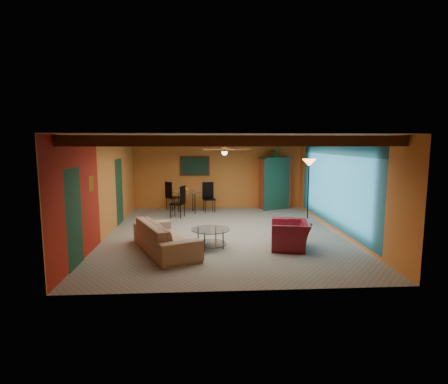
{
  "coord_description": "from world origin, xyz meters",
  "views": [
    {
      "loc": [
        -0.62,
        -9.86,
        2.55
      ],
      "look_at": [
        0.0,
        0.2,
        1.15
      ],
      "focal_mm": 28.61,
      "sensor_mm": 36.0,
      "label": 1
    }
  ],
  "objects": [
    {
      "name": "vase",
      "position": [
        -1.19,
        2.99,
        1.19
      ],
      "size": [
        0.22,
        0.22,
        0.17
      ],
      "primitive_type": "imported",
      "rotation": [
        0.0,
        0.0,
        0.42
      ],
      "color": "orange",
      "rests_on": "dining_table"
    },
    {
      "name": "coffee_table",
      "position": [
        -0.43,
        -1.41,
        0.24
      ],
      "size": [
        1.2,
        1.2,
        0.48
      ],
      "primitive_type": null,
      "rotation": [
        0.0,
        0.0,
        0.34
      ],
      "color": "white",
      "rests_on": "ground"
    },
    {
      "name": "ceiling_fan",
      "position": [
        0.0,
        0.0,
        2.36
      ],
      "size": [
        1.5,
        1.5,
        0.44
      ],
      "primitive_type": null,
      "color": "#472614",
      "rests_on": "ceiling"
    },
    {
      "name": "room",
      "position": [
        0.0,
        0.11,
        2.36
      ],
      "size": [
        6.52,
        8.01,
        2.71
      ],
      "color": "gray",
      "rests_on": "ground"
    },
    {
      "name": "armoire",
      "position": [
        2.2,
        3.7,
        0.97
      ],
      "size": [
        1.23,
        0.92,
        1.94
      ],
      "primitive_type": "cube",
      "rotation": [
        0.0,
        0.0,
        0.39
      ],
      "color": "maroon",
      "rests_on": "ground"
    },
    {
      "name": "potted_plant",
      "position": [
        2.2,
        3.7,
        2.16
      ],
      "size": [
        0.43,
        0.38,
        0.45
      ],
      "primitive_type": "imported",
      "rotation": [
        0.0,
        0.0,
        0.06
      ],
      "color": "#26661E",
      "rests_on": "armoire"
    },
    {
      "name": "painting",
      "position": [
        -0.9,
        3.96,
        1.65
      ],
      "size": [
        1.05,
        0.03,
        0.65
      ],
      "primitive_type": "cube",
      "color": "black",
      "rests_on": "wall_back"
    },
    {
      "name": "dining_table",
      "position": [
        -1.19,
        2.99,
        0.55
      ],
      "size": [
        2.47,
        2.47,
        1.1
      ],
      "primitive_type": null,
      "rotation": [
        0.0,
        0.0,
        0.18
      ],
      "color": "silver",
      "rests_on": "ground"
    },
    {
      "name": "sofa",
      "position": [
        -1.5,
        -1.59,
        0.35
      ],
      "size": [
        1.84,
        2.58,
        0.7
      ],
      "primitive_type": "imported",
      "rotation": [
        0.0,
        0.0,
        1.99
      ],
      "color": "#8D725B",
      "rests_on": "ground"
    },
    {
      "name": "armchair",
      "position": [
        1.5,
        -1.56,
        0.33
      ],
      "size": [
        1.07,
        1.17,
        0.67
      ],
      "primitive_type": "imported",
      "rotation": [
        0.0,
        0.0,
        -1.76
      ],
      "color": "maroon",
      "rests_on": "ground"
    },
    {
      "name": "floor_lamp",
      "position": [
        2.65,
        0.87,
        1.03
      ],
      "size": [
        0.53,
        0.53,
        2.06
      ],
      "primitive_type": null,
      "rotation": [
        0.0,
        0.0,
        0.31
      ],
      "color": "black",
      "rests_on": "ground"
    }
  ]
}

